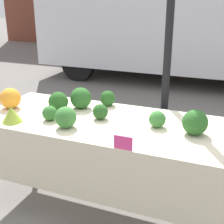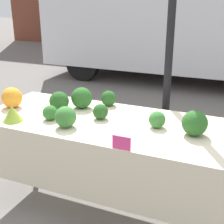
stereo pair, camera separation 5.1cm
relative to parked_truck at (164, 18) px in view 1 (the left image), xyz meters
The scene contains 15 objects.
ground_plane 4.92m from the parked_truck, 81.71° to the right, with size 40.00×40.00×0.00m, color slate.
tent_pole 4.17m from the parked_truck, 76.63° to the right, with size 0.07×0.07×2.63m.
parked_truck is the anchor object (origin of this frame).
market_table 4.85m from the parked_truck, 81.82° to the right, with size 2.17×0.86×0.80m.
orange_cauliflower 4.76m from the parked_truck, 93.21° to the right, with size 0.18×0.18×0.18m.
romanesco_head 5.02m from the parked_truck, 90.52° to the right, with size 0.16×0.16×0.13m.
broccoli_head_0 4.81m from the parked_truck, 77.41° to the right, with size 0.13×0.13×0.13m.
broccoli_head_1 4.53m from the parked_truck, 86.04° to the right, with size 0.19×0.19×0.19m.
broccoli_head_2 4.74m from the parked_truck, 82.97° to the right, with size 0.12×0.12×0.12m.
broccoli_head_3 4.67m from the parked_truck, 87.96° to the right, with size 0.17×0.17×0.17m.
broccoli_head_5 4.41m from the parked_truck, 83.38° to the right, with size 0.14×0.14×0.14m.
broccoli_head_6 4.90m from the parked_truck, 74.28° to the right, with size 0.18×0.18×0.18m.
broccoli_head_7 4.88m from the parked_truck, 87.49° to the right, with size 0.12×0.12×0.12m.
broccoli_head_8 4.97m from the parked_truck, 85.31° to the right, with size 0.16×0.16×0.16m.
price_sign 5.22m from the parked_truck, 79.71° to the right, with size 0.13×0.01×0.09m.
Camera 1 is at (0.85, -2.13, 1.74)m, focal length 50.00 mm.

